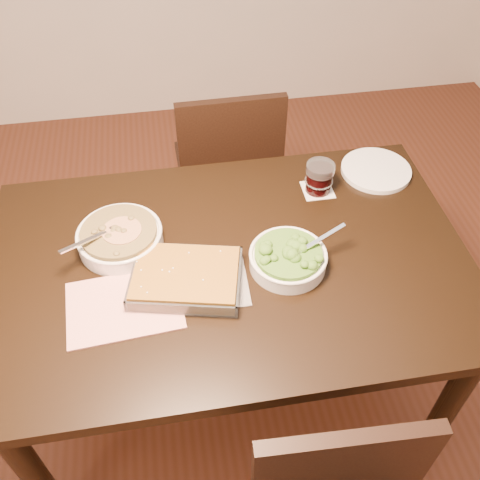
{
  "coord_description": "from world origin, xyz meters",
  "views": [
    {
      "loc": [
        -0.14,
        -1.02,
        1.91
      ],
      "look_at": [
        0.04,
        0.02,
        0.8
      ],
      "focal_mm": 40.0,
      "sensor_mm": 36.0,
      "label": 1
    }
  ],
  "objects_px": {
    "baking_dish": "(186,278)",
    "dinner_plate": "(376,170)",
    "broccoli_bowl": "(288,258)",
    "wine_tumbler": "(319,177)",
    "stew_bowl": "(120,237)",
    "table": "(230,280)",
    "chair_far": "(228,167)"
  },
  "relations": [
    {
      "from": "table",
      "to": "broccoli_bowl",
      "type": "bearing_deg",
      "value": -16.93
    },
    {
      "from": "dinner_plate",
      "to": "chair_far",
      "type": "xyz_separation_m",
      "value": [
        -0.45,
        0.43,
        -0.27
      ]
    },
    {
      "from": "broccoli_bowl",
      "to": "baking_dish",
      "type": "xyz_separation_m",
      "value": [
        -0.29,
        -0.02,
        -0.0
      ]
    },
    {
      "from": "broccoli_bowl",
      "to": "wine_tumbler",
      "type": "relative_size",
      "value": 2.45
    },
    {
      "from": "baking_dish",
      "to": "stew_bowl",
      "type": "bearing_deg",
      "value": 147.25
    },
    {
      "from": "baking_dish",
      "to": "dinner_plate",
      "type": "height_order",
      "value": "baking_dish"
    },
    {
      "from": "stew_bowl",
      "to": "wine_tumbler",
      "type": "bearing_deg",
      "value": 12.82
    },
    {
      "from": "dinner_plate",
      "to": "wine_tumbler",
      "type": "bearing_deg",
      "value": -165.2
    },
    {
      "from": "stew_bowl",
      "to": "broccoli_bowl",
      "type": "height_order",
      "value": "stew_bowl"
    },
    {
      "from": "table",
      "to": "stew_bowl",
      "type": "bearing_deg",
      "value": 160.53
    },
    {
      "from": "dinner_plate",
      "to": "stew_bowl",
      "type": "bearing_deg",
      "value": -166.67
    },
    {
      "from": "table",
      "to": "broccoli_bowl",
      "type": "relative_size",
      "value": 5.63
    },
    {
      "from": "baking_dish",
      "to": "wine_tumbler",
      "type": "height_order",
      "value": "wine_tumbler"
    },
    {
      "from": "stew_bowl",
      "to": "baking_dish",
      "type": "height_order",
      "value": "stew_bowl"
    },
    {
      "from": "stew_bowl",
      "to": "dinner_plate",
      "type": "bearing_deg",
      "value": 13.33
    },
    {
      "from": "table",
      "to": "baking_dish",
      "type": "bearing_deg",
      "value": -151.16
    },
    {
      "from": "stew_bowl",
      "to": "wine_tumbler",
      "type": "distance_m",
      "value": 0.66
    },
    {
      "from": "broccoli_bowl",
      "to": "wine_tumbler",
      "type": "xyz_separation_m",
      "value": [
        0.17,
        0.3,
        0.03
      ]
    },
    {
      "from": "baking_dish",
      "to": "dinner_plate",
      "type": "bearing_deg",
      "value": 42.2
    },
    {
      "from": "stew_bowl",
      "to": "chair_far",
      "type": "bearing_deg",
      "value": 57.19
    },
    {
      "from": "stew_bowl",
      "to": "wine_tumbler",
      "type": "height_order",
      "value": "wine_tumbler"
    },
    {
      "from": "dinner_plate",
      "to": "baking_dish",
      "type": "bearing_deg",
      "value": -150.65
    },
    {
      "from": "table",
      "to": "broccoli_bowl",
      "type": "xyz_separation_m",
      "value": [
        0.16,
        -0.05,
        0.13
      ]
    },
    {
      "from": "baking_dish",
      "to": "broccoli_bowl",
      "type": "bearing_deg",
      "value": 17.31
    },
    {
      "from": "wine_tumbler",
      "to": "stew_bowl",
      "type": "bearing_deg",
      "value": -167.18
    },
    {
      "from": "broccoli_bowl",
      "to": "baking_dish",
      "type": "bearing_deg",
      "value": -175.54
    },
    {
      "from": "broccoli_bowl",
      "to": "dinner_plate",
      "type": "bearing_deg",
      "value": 42.72
    },
    {
      "from": "table",
      "to": "chair_far",
      "type": "bearing_deg",
      "value": 82.04
    },
    {
      "from": "baking_dish",
      "to": "chair_far",
      "type": "distance_m",
      "value": 0.9
    },
    {
      "from": "table",
      "to": "chair_far",
      "type": "xyz_separation_m",
      "value": [
        0.1,
        0.75,
        -0.16
      ]
    },
    {
      "from": "dinner_plate",
      "to": "broccoli_bowl",
      "type": "bearing_deg",
      "value": -137.28
    },
    {
      "from": "table",
      "to": "baking_dish",
      "type": "xyz_separation_m",
      "value": [
        -0.13,
        -0.07,
        0.12
      ]
    }
  ]
}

